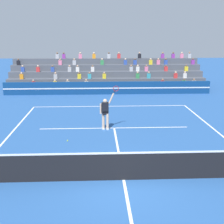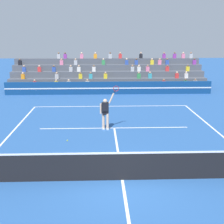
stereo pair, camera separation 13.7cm
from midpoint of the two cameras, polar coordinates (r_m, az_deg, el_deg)
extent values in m
plane|color=#285699|center=(11.46, 1.80, -12.31)|extent=(120.00, 120.00, 0.00)
cube|color=white|center=(22.73, -0.52, 1.07)|extent=(11.00, 0.10, 0.01)
cube|color=white|center=(17.44, 0.17, -2.93)|extent=(8.25, 0.10, 0.01)
cube|color=white|center=(11.45, 1.80, -12.29)|extent=(0.10, 12.85, 0.01)
cube|color=black|center=(11.24, 1.82, -10.02)|extent=(11.90, 0.02, 1.00)
cube|color=white|center=(11.04, 1.84, -7.51)|extent=(11.90, 0.04, 0.06)
cube|color=navy|center=(27.28, -0.90, 4.41)|extent=(18.00, 0.24, 1.10)
cube|color=white|center=(27.15, -0.89, 4.37)|extent=(18.00, 0.02, 0.10)
cube|color=#4C515B|center=(28.58, -0.98, 4.29)|extent=(18.53, 0.95, 0.55)
cube|color=#B2B2B7|center=(29.64, 14.62, 5.16)|extent=(0.32, 0.22, 0.44)
sphere|color=#9E7051|center=(29.60, 14.65, 5.77)|extent=(0.18, 0.18, 0.18)
cube|color=#B2B2B7|center=(28.45, -8.26, 5.12)|extent=(0.32, 0.22, 0.44)
sphere|color=beige|center=(28.41, -8.28, 5.75)|extent=(0.18, 0.18, 0.18)
cube|color=#338C4C|center=(29.39, 12.91, 5.19)|extent=(0.32, 0.22, 0.44)
sphere|color=brown|center=(29.34, 12.94, 5.80)|extent=(0.18, 0.18, 0.18)
cube|color=red|center=(28.91, -14.30, 4.97)|extent=(0.32, 0.22, 0.44)
sphere|color=tan|center=(28.86, -14.34, 5.59)|extent=(0.18, 0.18, 0.18)
cube|color=red|center=(28.92, 9.10, 5.23)|extent=(0.32, 0.22, 0.44)
sphere|color=#9E7051|center=(28.87, 9.13, 5.85)|extent=(0.18, 0.18, 0.18)
cube|color=silver|center=(28.34, -4.86, 5.17)|extent=(0.32, 0.22, 0.44)
sphere|color=tan|center=(28.29, -4.88, 5.82)|extent=(0.18, 0.18, 0.18)
cube|color=yellow|center=(28.58, -10.50, 5.07)|extent=(0.32, 0.22, 0.44)
sphere|color=beige|center=(28.54, -10.53, 5.70)|extent=(0.18, 0.18, 0.18)
cube|color=#4C515B|center=(29.47, -1.04, 5.13)|extent=(18.53, 0.95, 1.10)
cube|color=yellow|center=(29.19, -1.56, 6.57)|extent=(0.32, 0.22, 0.44)
sphere|color=tan|center=(29.15, -1.56, 7.19)|extent=(0.18, 0.18, 0.18)
cube|color=teal|center=(29.19, -4.27, 6.53)|extent=(0.32, 0.22, 0.44)
sphere|color=#9E7051|center=(29.15, -4.28, 7.16)|extent=(0.18, 0.18, 0.18)
cube|color=red|center=(30.08, 11.42, 6.52)|extent=(0.32, 0.22, 0.44)
sphere|color=beige|center=(30.04, 11.45, 7.12)|extent=(0.18, 0.18, 0.18)
cube|color=teal|center=(29.56, 6.59, 6.57)|extent=(0.32, 0.22, 0.44)
sphere|color=tan|center=(29.52, 6.61, 7.19)|extent=(0.18, 0.18, 0.18)
cube|color=orange|center=(30.02, -16.32, 6.22)|extent=(0.32, 0.22, 0.44)
sphere|color=beige|center=(29.98, -16.36, 6.82)|extent=(0.18, 0.18, 0.18)
cube|color=#338C4C|center=(29.41, 4.57, 6.58)|extent=(0.32, 0.22, 0.44)
sphere|color=tan|center=(29.37, 4.58, 7.20)|extent=(0.18, 0.18, 0.18)
cube|color=silver|center=(30.30, 13.04, 6.49)|extent=(0.32, 0.22, 0.44)
sphere|color=beige|center=(30.26, 13.08, 7.09)|extent=(0.18, 0.18, 0.18)
cube|color=#B2B2B7|center=(29.45, -10.41, 6.41)|extent=(0.32, 0.22, 0.44)
sphere|color=tan|center=(29.41, -10.44, 7.03)|extent=(0.18, 0.18, 0.18)
cube|color=yellow|center=(29.23, -6.14, 6.50)|extent=(0.32, 0.22, 0.44)
sphere|color=brown|center=(29.20, -6.15, 7.13)|extent=(0.18, 0.18, 0.18)
cube|color=#4C515B|center=(30.37, -1.09, 5.91)|extent=(18.53, 0.95, 1.65)
cube|color=#2D4CA5|center=(30.89, -16.13, 7.46)|extent=(0.32, 0.22, 0.44)
sphere|color=tan|center=(30.86, -16.17, 8.05)|extent=(0.18, 0.18, 0.18)
cube|color=silver|center=(30.30, 4.58, 7.85)|extent=(0.32, 0.22, 0.44)
sphere|color=beige|center=(30.27, 4.60, 8.45)|extent=(0.18, 0.18, 0.18)
cube|color=yellow|center=(31.25, 13.30, 7.71)|extent=(0.32, 0.22, 0.44)
sphere|color=brown|center=(31.22, 13.33, 8.29)|extent=(0.18, 0.18, 0.18)
cube|color=red|center=(30.76, 9.71, 7.78)|extent=(0.32, 0.22, 0.44)
sphere|color=brown|center=(30.73, 9.73, 8.38)|extent=(0.18, 0.18, 0.18)
cube|color=silver|center=(30.12, -6.45, 7.77)|extent=(0.32, 0.22, 0.44)
sphere|color=tan|center=(30.09, -6.47, 8.37)|extent=(0.18, 0.18, 0.18)
cube|color=silver|center=(30.07, -3.69, 7.81)|extent=(0.32, 0.22, 0.44)
sphere|color=brown|center=(30.03, -3.70, 8.42)|extent=(0.18, 0.18, 0.18)
cube|color=#2D4CA5|center=(30.37, -10.93, 7.65)|extent=(0.32, 0.22, 0.44)
sphere|color=brown|center=(30.34, -10.96, 8.25)|extent=(0.18, 0.18, 0.18)
cube|color=red|center=(30.59, -13.49, 7.57)|extent=(0.32, 0.22, 0.44)
sphere|color=beige|center=(30.56, -13.53, 8.16)|extent=(0.18, 0.18, 0.18)
cube|color=pink|center=(30.42, 6.16, 7.83)|extent=(0.32, 0.22, 0.44)
sphere|color=#9E7051|center=(30.38, 6.18, 8.43)|extent=(0.18, 0.18, 0.18)
cube|color=#B2B2B7|center=(30.23, 3.39, 7.85)|extent=(0.32, 0.22, 0.44)
sphere|color=#9E7051|center=(30.20, 3.40, 8.45)|extent=(0.18, 0.18, 0.18)
cube|color=#B2B2B7|center=(30.18, -7.90, 7.74)|extent=(0.32, 0.22, 0.44)
sphere|color=tan|center=(30.15, -7.92, 8.34)|extent=(0.18, 0.18, 0.18)
cube|color=#4C515B|center=(31.27, -1.14, 6.66)|extent=(18.53, 0.95, 2.20)
cube|color=pink|center=(31.17, -9.58, 8.88)|extent=(0.32, 0.22, 0.44)
sphere|color=tan|center=(31.15, -9.60, 9.47)|extent=(0.18, 0.18, 0.18)
cube|color=#2D4CA5|center=(31.07, 2.34, 9.05)|extent=(0.32, 0.22, 0.44)
sphere|color=beige|center=(31.05, 2.34, 9.64)|extent=(0.18, 0.18, 0.18)
cube|color=#338C4C|center=(30.96, -1.95, 9.03)|extent=(0.32, 0.22, 0.44)
sphere|color=beige|center=(30.93, -1.96, 9.62)|extent=(0.18, 0.18, 0.18)
cube|color=#2D4CA5|center=(31.17, 4.10, 9.04)|extent=(0.32, 0.22, 0.44)
sphere|color=brown|center=(31.14, 4.11, 9.63)|extent=(0.18, 0.18, 0.18)
cube|color=yellow|center=(31.39, 6.96, 9.01)|extent=(0.32, 0.22, 0.44)
sphere|color=beige|center=(31.36, 6.97, 9.59)|extent=(0.18, 0.18, 0.18)
cube|color=pink|center=(31.52, 8.34, 8.98)|extent=(0.32, 0.22, 0.44)
sphere|color=tan|center=(31.50, 8.36, 9.56)|extent=(0.18, 0.18, 0.18)
cube|color=#2D4CA5|center=(31.67, 9.68, 8.96)|extent=(0.32, 0.22, 0.44)
sphere|color=brown|center=(31.65, 9.70, 9.53)|extent=(0.18, 0.18, 0.18)
cube|color=#B2B2B7|center=(31.04, -7.04, 8.95)|extent=(0.32, 0.22, 0.44)
sphere|color=tan|center=(31.01, -7.05, 9.54)|extent=(0.18, 0.18, 0.18)
cube|color=purple|center=(32.36, 14.44, 8.82)|extent=(0.32, 0.22, 0.44)
sphere|color=brown|center=(32.33, 14.48, 9.39)|extent=(0.18, 0.18, 0.18)
cube|color=black|center=(31.90, -16.85, 8.60)|extent=(0.32, 0.22, 0.44)
sphere|color=brown|center=(31.87, -16.89, 9.17)|extent=(0.18, 0.18, 0.18)
cube|color=#4C515B|center=(32.18, -1.19, 7.36)|extent=(18.53, 0.95, 2.75)
cube|color=pink|center=(32.98, 12.51, 9.98)|extent=(0.32, 0.22, 0.44)
sphere|color=beige|center=(32.96, 12.54, 10.53)|extent=(0.18, 0.18, 0.18)
cube|color=purple|center=(32.53, 9.12, 10.08)|extent=(0.32, 0.22, 0.44)
sphere|color=#9E7051|center=(32.51, 9.14, 10.64)|extent=(0.18, 0.18, 0.18)
cube|color=orange|center=(31.86, -3.44, 10.15)|extent=(0.32, 0.22, 0.44)
sphere|color=beige|center=(31.84, -3.45, 10.72)|extent=(0.18, 0.18, 0.18)
cube|color=pink|center=(31.91, -5.93, 10.11)|extent=(0.32, 0.22, 0.44)
sphere|color=beige|center=(31.89, -5.95, 10.68)|extent=(0.18, 0.18, 0.18)
cube|color=black|center=(32.14, 4.93, 10.15)|extent=(0.32, 0.22, 0.44)
sphere|color=tan|center=(32.12, 4.94, 10.72)|extent=(0.18, 0.18, 0.18)
cube|color=purple|center=(32.04, -8.93, 10.03)|extent=(0.32, 0.22, 0.44)
sphere|color=brown|center=(32.02, -8.95, 10.60)|extent=(0.18, 0.18, 0.18)
cube|color=#B2B2B7|center=(33.19, 13.83, 9.93)|extent=(0.32, 0.22, 0.44)
sphere|color=#9E7051|center=(33.17, 13.87, 10.48)|extent=(0.18, 0.18, 0.18)
cube|color=#B2B2B7|center=(32.12, -10.09, 9.99)|extent=(0.32, 0.22, 0.44)
sphere|color=brown|center=(32.10, -10.12, 10.56)|extent=(0.18, 0.18, 0.18)
cube|color=red|center=(31.93, 1.14, 10.18)|extent=(0.32, 0.22, 0.44)
sphere|color=tan|center=(31.91, 1.15, 10.75)|extent=(0.18, 0.18, 0.18)
cube|color=#B2B2B7|center=(31.88, -0.71, 10.17)|extent=(0.32, 0.22, 0.44)
sphere|color=brown|center=(31.86, -0.71, 10.75)|extent=(0.18, 0.18, 0.18)
cube|color=purple|center=(32.76, 10.99, 10.03)|extent=(0.32, 0.22, 0.44)
sphere|color=brown|center=(32.75, 11.02, 10.58)|extent=(0.18, 0.18, 0.18)
cylinder|color=beige|center=(17.08, -1.84, -1.74)|extent=(0.14, 0.14, 0.90)
cylinder|color=beige|center=(17.04, -1.06, -1.78)|extent=(0.14, 0.14, 0.90)
cube|color=black|center=(16.95, -1.50, -0.15)|extent=(0.34, 0.24, 0.20)
cube|color=black|center=(16.88, -1.51, 0.84)|extent=(0.38, 0.25, 0.56)
sphere|color=beige|center=(16.80, -1.52, 2.03)|extent=(0.22, 0.22, 0.22)
cube|color=white|center=(17.23, -1.85, -3.00)|extent=(0.16, 0.27, 0.09)
cube|color=white|center=(17.19, -1.08, -3.04)|extent=(0.16, 0.27, 0.09)
cylinder|color=beige|center=(16.86, -2.31, 0.61)|extent=(0.09, 0.09, 0.56)
cylinder|color=beige|center=(16.83, -0.35, 2.52)|extent=(0.35, 0.14, 0.58)
cylinder|color=black|center=(16.80, 0.22, 3.75)|extent=(0.13, 0.05, 0.21)
torus|color=#B21E1E|center=(16.78, 0.48, 4.31)|extent=(0.41, 0.08, 0.41)
sphere|color=#C6DB33|center=(15.47, -8.39, -5.20)|extent=(0.07, 0.07, 0.07)
camera|label=1|loc=(0.07, -90.24, -0.06)|focal=50.00mm
camera|label=2|loc=(0.07, 89.76, 0.06)|focal=50.00mm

